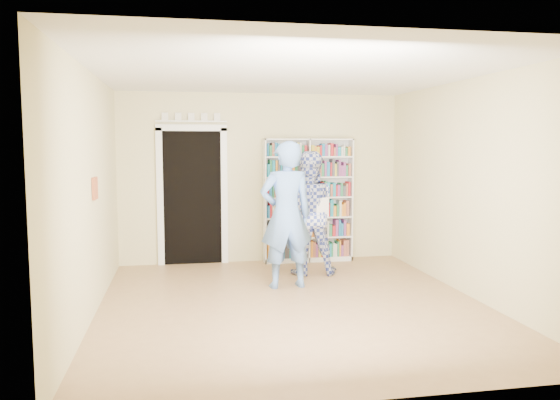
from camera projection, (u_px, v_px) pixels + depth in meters
The scene contains 11 objects.
floor at pixel (293, 304), 6.47m from camera, with size 5.00×5.00×0.00m, color #99704A.
ceiling at pixel (293, 73), 6.19m from camera, with size 5.00×5.00×0.00m, color white.
wall_back at pixel (261, 178), 8.78m from camera, with size 4.50×4.50×0.00m, color beige.
wall_left at pixel (90, 194), 5.93m from camera, with size 5.00×5.00×0.00m, color beige.
wall_right at pixel (471, 188), 6.74m from camera, with size 5.00×5.00×0.00m, color beige.
bookshelf at pixel (308, 200), 8.79m from camera, with size 1.44×0.27×1.98m.
doorway at pixel (192, 190), 8.58m from camera, with size 1.10×0.08×2.43m.
wall_art at pixel (95, 188), 6.12m from camera, with size 0.03×0.25×0.25m, color brown.
man_blue at pixel (286, 215), 7.17m from camera, with size 0.71×0.46×1.94m, color #5F8AD4.
man_plaid at pixel (308, 213), 7.93m from camera, with size 0.87×0.68×1.80m, color #32419A.
paper_sheet at pixel (323, 208), 7.74m from camera, with size 0.21×0.01×0.29m, color white.
Camera 1 is at (-1.29, -6.18, 1.89)m, focal length 35.00 mm.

